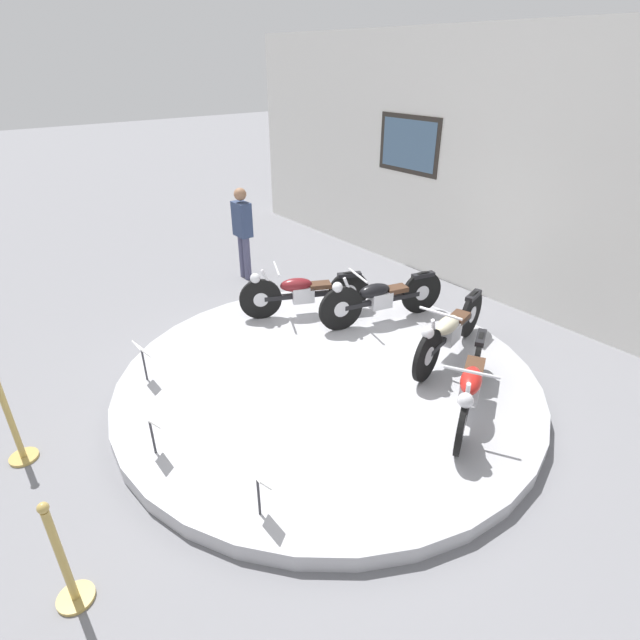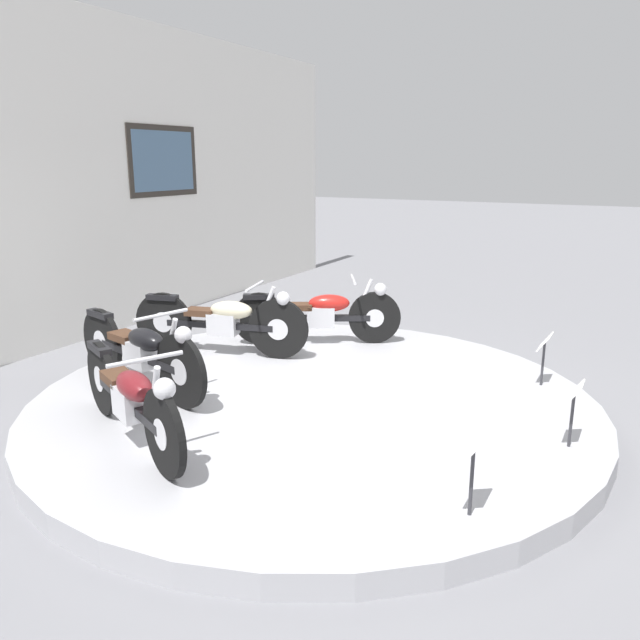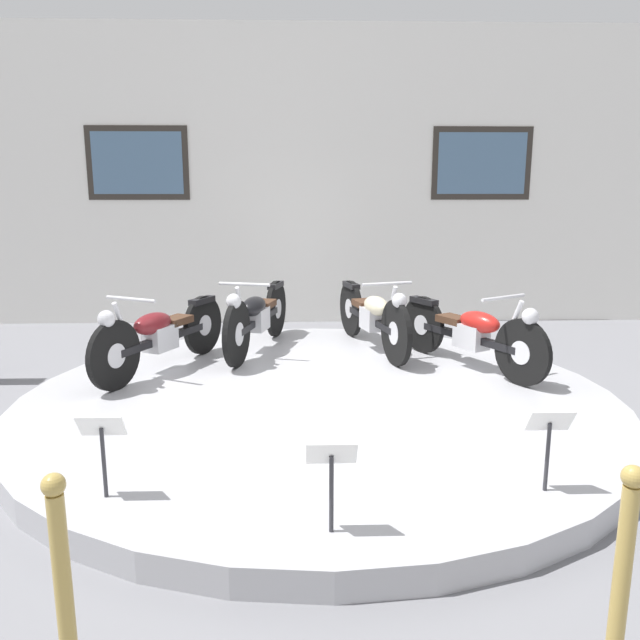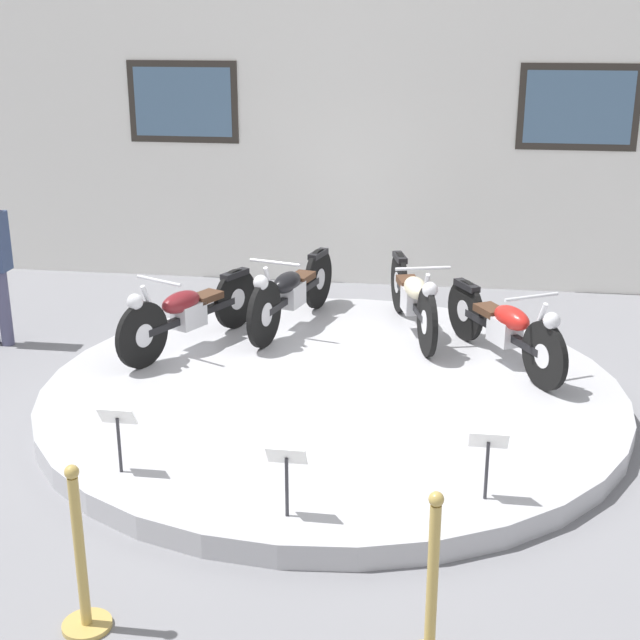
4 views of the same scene
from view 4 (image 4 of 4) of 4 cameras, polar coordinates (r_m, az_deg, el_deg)
name	(u,v)px [view 4 (image 4 of 4)]	position (r m, az deg, el deg)	size (l,w,h in m)	color
ground_plane	(332,403)	(7.98, 0.78, -5.35)	(60.00, 60.00, 0.00)	slate
display_platform	(332,394)	(7.94, 0.78, -4.76)	(5.12, 5.12, 0.18)	#ADADB2
back_wall	(375,121)	(11.22, 3.55, 12.61)	(14.00, 0.22, 4.11)	white
motorcycle_maroon	(188,310)	(8.76, -8.42, 0.61)	(0.91, 1.80, 0.79)	black
motorcycle_black	(291,291)	(9.25, -1.85, 1.89)	(0.65, 1.97, 0.81)	black
motorcycle_cream	(413,296)	(9.11, 5.98, 1.54)	(0.66, 1.96, 0.81)	black
motorcycle_red	(505,326)	(8.42, 11.76, -0.38)	(1.02, 1.73, 0.78)	black
info_placard_front_left	(118,425)	(6.47, -12.82, -6.57)	(0.26, 0.11, 0.51)	#333338
info_placard_front_centre	(287,465)	(5.78, -2.16, -9.29)	(0.26, 0.11, 0.51)	#333338
info_placard_front_right	(488,450)	(6.07, 10.71, -8.15)	(0.26, 0.11, 0.51)	#333338
stanchion_post_left_of_entry	(82,575)	(5.28, -14.98, -15.50)	(0.28, 0.28, 1.02)	tan
stanchion_post_right_of_entry	(431,607)	(4.92, 7.13, -17.77)	(0.28, 0.28, 1.02)	tan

